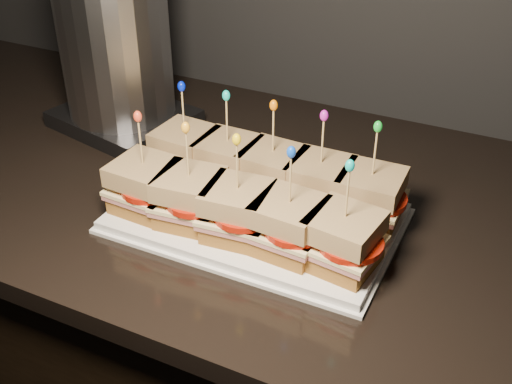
% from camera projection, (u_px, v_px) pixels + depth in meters
% --- Properties ---
extents(cabinet, '(2.66, 0.68, 0.84)m').
position_uv_depth(cabinet, '(257.00, 377.00, 1.30)').
color(cabinet, black).
rests_on(cabinet, ground).
extents(granite_slab, '(2.70, 0.72, 0.03)m').
position_uv_depth(granite_slab, '(257.00, 196.00, 1.06)').
color(granite_slab, black).
rests_on(granite_slab, cabinet).
extents(platter, '(0.41, 0.25, 0.02)m').
position_uv_depth(platter, '(256.00, 218.00, 0.96)').
color(platter, white).
rests_on(platter, granite_slab).
extents(platter_rim, '(0.42, 0.26, 0.01)m').
position_uv_depth(platter_rim, '(256.00, 221.00, 0.97)').
color(platter_rim, white).
rests_on(platter_rim, granite_slab).
extents(sandwich_0_bread_bot, '(0.09, 0.09, 0.02)m').
position_uv_depth(sandwich_0_bread_bot, '(187.00, 166.00, 1.05)').
color(sandwich_0_bread_bot, brown).
rests_on(sandwich_0_bread_bot, platter).
extents(sandwich_0_ham, '(0.10, 0.10, 0.01)m').
position_uv_depth(sandwich_0_ham, '(186.00, 157.00, 1.04)').
color(sandwich_0_ham, '#B05B5E').
rests_on(sandwich_0_ham, sandwich_0_bread_bot).
extents(sandwich_0_cheese, '(0.10, 0.10, 0.01)m').
position_uv_depth(sandwich_0_cheese, '(186.00, 153.00, 1.04)').
color(sandwich_0_cheese, '#FFE9A1').
rests_on(sandwich_0_cheese, sandwich_0_ham).
extents(sandwich_0_tomato, '(0.09, 0.09, 0.01)m').
position_uv_depth(sandwich_0_tomato, '(190.00, 152.00, 1.03)').
color(sandwich_0_tomato, '#AF1808').
rests_on(sandwich_0_tomato, sandwich_0_cheese).
extents(sandwich_0_bread_top, '(0.09, 0.09, 0.03)m').
position_uv_depth(sandwich_0_bread_top, '(185.00, 139.00, 1.02)').
color(sandwich_0_bread_top, '#572A0B').
rests_on(sandwich_0_bread_top, sandwich_0_tomato).
extents(sandwich_0_pick, '(0.00, 0.00, 0.09)m').
position_uv_depth(sandwich_0_pick, '(183.00, 113.00, 1.00)').
color(sandwich_0_pick, tan).
rests_on(sandwich_0_pick, sandwich_0_bread_top).
extents(sandwich_0_frill, '(0.01, 0.01, 0.02)m').
position_uv_depth(sandwich_0_frill, '(181.00, 86.00, 0.98)').
color(sandwich_0_frill, '#0218D5').
rests_on(sandwich_0_frill, sandwich_0_pick).
extents(sandwich_1_bread_bot, '(0.09, 0.09, 0.02)m').
position_uv_depth(sandwich_1_bread_bot, '(228.00, 176.00, 1.02)').
color(sandwich_1_bread_bot, brown).
rests_on(sandwich_1_bread_bot, platter).
extents(sandwich_1_ham, '(0.10, 0.09, 0.01)m').
position_uv_depth(sandwich_1_ham, '(228.00, 168.00, 1.01)').
color(sandwich_1_ham, '#B05B5E').
rests_on(sandwich_1_ham, sandwich_1_bread_bot).
extents(sandwich_1_cheese, '(0.10, 0.09, 0.01)m').
position_uv_depth(sandwich_1_cheese, '(228.00, 164.00, 1.01)').
color(sandwich_1_cheese, '#FFE9A1').
rests_on(sandwich_1_cheese, sandwich_1_ham).
extents(sandwich_1_tomato, '(0.09, 0.09, 0.01)m').
position_uv_depth(sandwich_1_tomato, '(233.00, 163.00, 1.00)').
color(sandwich_1_tomato, '#AF1808').
rests_on(sandwich_1_tomato, sandwich_1_cheese).
extents(sandwich_1_bread_top, '(0.09, 0.09, 0.03)m').
position_uv_depth(sandwich_1_bread_top, '(228.00, 149.00, 1.00)').
color(sandwich_1_bread_top, '#572A0B').
rests_on(sandwich_1_bread_top, sandwich_1_tomato).
extents(sandwich_1_pick, '(0.00, 0.00, 0.09)m').
position_uv_depth(sandwich_1_pick, '(227.00, 123.00, 0.97)').
color(sandwich_1_pick, tan).
rests_on(sandwich_1_pick, sandwich_1_bread_top).
extents(sandwich_1_frill, '(0.01, 0.01, 0.02)m').
position_uv_depth(sandwich_1_frill, '(226.00, 96.00, 0.95)').
color(sandwich_1_frill, '#0CC9B8').
rests_on(sandwich_1_frill, sandwich_1_pick).
extents(sandwich_2_bread_bot, '(0.09, 0.09, 0.02)m').
position_uv_depth(sandwich_2_bread_bot, '(272.00, 187.00, 0.99)').
color(sandwich_2_bread_bot, brown).
rests_on(sandwich_2_bread_bot, platter).
extents(sandwich_2_ham, '(0.10, 0.10, 0.01)m').
position_uv_depth(sandwich_2_ham, '(272.00, 179.00, 0.99)').
color(sandwich_2_ham, '#B05B5E').
rests_on(sandwich_2_ham, sandwich_2_bread_bot).
extents(sandwich_2_cheese, '(0.10, 0.10, 0.01)m').
position_uv_depth(sandwich_2_cheese, '(272.00, 175.00, 0.98)').
color(sandwich_2_cheese, '#FFE9A1').
rests_on(sandwich_2_cheese, sandwich_2_ham).
extents(sandwich_2_tomato, '(0.09, 0.09, 0.01)m').
position_uv_depth(sandwich_2_tomato, '(278.00, 174.00, 0.97)').
color(sandwich_2_tomato, '#AF1808').
rests_on(sandwich_2_tomato, sandwich_2_cheese).
extents(sandwich_2_bread_top, '(0.09, 0.09, 0.03)m').
position_uv_depth(sandwich_2_bread_top, '(273.00, 160.00, 0.97)').
color(sandwich_2_bread_top, '#572A0B').
rests_on(sandwich_2_bread_top, sandwich_2_tomato).
extents(sandwich_2_pick, '(0.00, 0.00, 0.09)m').
position_uv_depth(sandwich_2_pick, '(273.00, 133.00, 0.94)').
color(sandwich_2_pick, tan).
rests_on(sandwich_2_pick, sandwich_2_bread_top).
extents(sandwich_2_frill, '(0.01, 0.01, 0.02)m').
position_uv_depth(sandwich_2_frill, '(274.00, 105.00, 0.92)').
color(sandwich_2_frill, orange).
rests_on(sandwich_2_frill, sandwich_2_pick).
extents(sandwich_3_bread_bot, '(0.09, 0.09, 0.02)m').
position_uv_depth(sandwich_3_bread_bot, '(319.00, 199.00, 0.97)').
color(sandwich_3_bread_bot, brown).
rests_on(sandwich_3_bread_bot, platter).
extents(sandwich_3_ham, '(0.10, 0.09, 0.01)m').
position_uv_depth(sandwich_3_ham, '(319.00, 191.00, 0.96)').
color(sandwich_3_ham, '#B05B5E').
rests_on(sandwich_3_ham, sandwich_3_bread_bot).
extents(sandwich_3_cheese, '(0.10, 0.09, 0.01)m').
position_uv_depth(sandwich_3_cheese, '(320.00, 187.00, 0.95)').
color(sandwich_3_cheese, '#FFE9A1').
rests_on(sandwich_3_cheese, sandwich_3_ham).
extents(sandwich_3_tomato, '(0.09, 0.09, 0.01)m').
position_uv_depth(sandwich_3_tomato, '(326.00, 186.00, 0.94)').
color(sandwich_3_tomato, '#AF1808').
rests_on(sandwich_3_tomato, sandwich_3_cheese).
extents(sandwich_3_bread_top, '(0.09, 0.09, 0.03)m').
position_uv_depth(sandwich_3_bread_top, '(321.00, 171.00, 0.94)').
color(sandwich_3_bread_top, '#572A0B').
rests_on(sandwich_3_bread_top, sandwich_3_tomato).
extents(sandwich_3_pick, '(0.00, 0.00, 0.09)m').
position_uv_depth(sandwich_3_pick, '(322.00, 144.00, 0.92)').
color(sandwich_3_pick, tan).
rests_on(sandwich_3_pick, sandwich_3_bread_top).
extents(sandwich_3_frill, '(0.01, 0.01, 0.02)m').
position_uv_depth(sandwich_3_frill, '(324.00, 116.00, 0.89)').
color(sandwich_3_frill, '#C21CB9').
rests_on(sandwich_3_frill, sandwich_3_pick).
extents(sandwich_4_bread_bot, '(0.09, 0.09, 0.02)m').
position_uv_depth(sandwich_4_bread_bot, '(368.00, 212.00, 0.94)').
color(sandwich_4_bread_bot, brown).
rests_on(sandwich_4_bread_bot, platter).
extents(sandwich_4_ham, '(0.10, 0.09, 0.01)m').
position_uv_depth(sandwich_4_ham, '(369.00, 203.00, 0.93)').
color(sandwich_4_ham, '#B05B5E').
rests_on(sandwich_4_ham, sandwich_4_bread_bot).
extents(sandwich_4_cheese, '(0.10, 0.09, 0.01)m').
position_uv_depth(sandwich_4_cheese, '(370.00, 199.00, 0.93)').
color(sandwich_4_cheese, '#FFE9A1').
rests_on(sandwich_4_cheese, sandwich_4_ham).
extents(sandwich_4_tomato, '(0.09, 0.09, 0.01)m').
position_uv_depth(sandwich_4_tomato, '(377.00, 199.00, 0.91)').
color(sandwich_4_tomato, '#AF1808').
rests_on(sandwich_4_tomato, sandwich_4_cheese).
extents(sandwich_4_bread_top, '(0.09, 0.09, 0.03)m').
position_uv_depth(sandwich_4_bread_top, '(371.00, 183.00, 0.91)').
color(sandwich_4_bread_top, '#572A0B').
rests_on(sandwich_4_bread_top, sandwich_4_tomato).
extents(sandwich_4_pick, '(0.00, 0.00, 0.09)m').
position_uv_depth(sandwich_4_pick, '(375.00, 156.00, 0.89)').
color(sandwich_4_pick, tan).
rests_on(sandwich_4_pick, sandwich_4_bread_top).
extents(sandwich_4_frill, '(0.01, 0.01, 0.02)m').
position_uv_depth(sandwich_4_frill, '(378.00, 127.00, 0.86)').
color(sandwich_4_frill, green).
rests_on(sandwich_4_frill, sandwich_4_pick).
extents(sandwich_5_bread_bot, '(0.09, 0.09, 0.02)m').
position_uv_depth(sandwich_5_bread_bot, '(147.00, 200.00, 0.96)').
color(sandwich_5_bread_bot, brown).
rests_on(sandwich_5_bread_bot, platter).
extents(sandwich_5_ham, '(0.10, 0.10, 0.01)m').
position_uv_depth(sandwich_5_ham, '(146.00, 192.00, 0.96)').
color(sandwich_5_ham, '#B05B5E').
rests_on(sandwich_5_ham, sandwich_5_bread_bot).
extents(sandwich_5_cheese, '(0.10, 0.10, 0.01)m').
position_uv_depth(sandwich_5_cheese, '(145.00, 188.00, 0.95)').
color(sandwich_5_cheese, '#FFE9A1').
rests_on(sandwich_5_cheese, sandwich_5_ham).
extents(sandwich_5_tomato, '(0.09, 0.09, 0.01)m').
position_uv_depth(sandwich_5_tomato, '(150.00, 187.00, 0.94)').
color(sandwich_5_tomato, '#AF1808').
rests_on(sandwich_5_tomato, sandwich_5_cheese).
extents(sandwich_5_bread_top, '(0.09, 0.09, 0.03)m').
position_uv_depth(sandwich_5_bread_top, '(144.00, 172.00, 0.94)').
color(sandwich_5_bread_top, '#572A0B').
rests_on(sandwich_5_bread_top, sandwich_5_tomato).
extents(sandwich_5_pick, '(0.00, 0.00, 0.09)m').
position_uv_depth(sandwich_5_pick, '(141.00, 145.00, 0.91)').
color(sandwich_5_pick, tan).
rests_on(sandwich_5_pick, sandwich_5_bread_top).
extents(sandwich_5_frill, '(0.01, 0.01, 0.02)m').
position_uv_depth(sandwich_5_frill, '(138.00, 116.00, 0.89)').
color(sandwich_5_frill, '#F04425').
rests_on(sandwich_5_frill, sandwich_5_pick).
extents(sandwich_6_bread_bot, '(0.09, 0.09, 0.02)m').
position_uv_depth(sandwich_6_bread_bot, '(191.00, 213.00, 0.94)').
color(sandwich_6_bread_bot, brown).
rests_on(sandwich_6_bread_bot, platter).
extents(sandwich_6_ham, '(0.10, 0.10, 0.01)m').
position_uv_depth(sandwich_6_ham, '(191.00, 204.00, 0.93)').
color(sandwich_6_ham, '#B05B5E').
rests_on(sandwich_6_ham, sandwich_6_bread_bot).
extents(sandwich_6_cheese, '(0.11, 0.10, 0.01)m').
position_uv_depth(sandwich_6_cheese, '(190.00, 200.00, 0.92)').
color(sandwich_6_cheese, '#FFE9A1').
rests_on(sandwich_6_cheese, sandwich_6_ham).
extents(sandwich_6_tomato, '(0.09, 0.09, 0.01)m').
position_uv_depth(sandwich_6_tomato, '(195.00, 200.00, 0.91)').
color(sandwich_6_tomato, '#AF1808').
rests_on(sandwich_6_tomato, sandwich_6_cheese).
extents(sandwich_6_bread_top, '(0.10, 0.10, 0.03)m').
position_uv_depth(sandwich_6_bread_top, '(189.00, 184.00, 0.91)').
color(sandwich_6_bread_top, '#572A0B').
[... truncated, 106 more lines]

